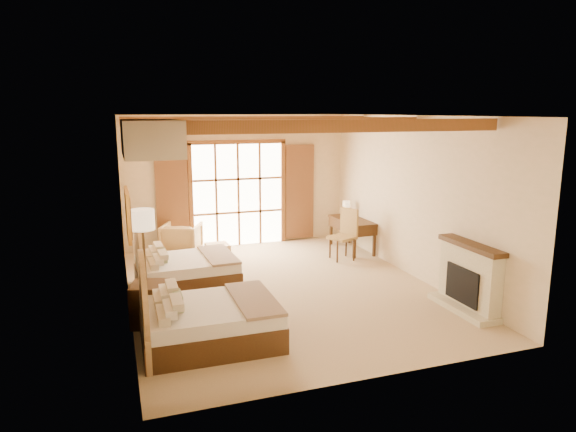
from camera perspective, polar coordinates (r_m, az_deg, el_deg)
name	(u,v)px	position (r m, az deg, el deg)	size (l,w,h in m)	color
floor	(282,289)	(9.75, -0.62, -8.07)	(7.00, 7.00, 0.00)	#CFB98D
wall_back	(238,181)	(12.67, -5.63, 3.91)	(5.50, 5.50, 0.00)	beige
wall_left	(124,215)	(8.88, -17.74, 0.12)	(7.00, 7.00, 0.00)	beige
wall_right	(413,197)	(10.52, 13.74, 2.06)	(7.00, 7.00, 0.00)	beige
ceiling	(282,116)	(9.18, -0.66, 11.08)	(7.00, 7.00, 0.00)	#A96834
ceiling_beams	(282,123)	(9.19, -0.66, 10.33)	(5.39, 4.60, 0.18)	brown
french_doors	(238,195)	(12.66, -5.54, 2.30)	(3.95, 0.08, 2.60)	white
fireplace	(468,281)	(9.10, 19.40, -6.81)	(0.46, 1.40, 1.16)	beige
painting	(128,214)	(8.12, -17.33, 0.18)	(0.06, 0.95, 0.75)	gold
canopy_valance	(151,138)	(6.75, -14.99, 8.39)	(0.70, 1.40, 0.45)	beige
bed_near	(200,319)	(7.54, -9.72, -11.20)	(1.93, 1.50, 1.26)	#3F2D12
bed_far	(180,269)	(9.94, -11.96, -5.74)	(1.88, 1.45, 1.20)	#3F2D12
nightstand	(150,304)	(8.39, -15.04, -9.41)	(0.55, 0.55, 0.66)	#3F2D12
floor_lamp	(143,227)	(8.27, -15.85, -1.15)	(0.38, 0.38, 1.79)	#3E2F1C
armchair	(182,240)	(12.03, -11.73, -2.60)	(0.82, 0.84, 0.77)	tan
ottoman	(218,252)	(11.66, -7.83, -3.96)	(0.49, 0.49, 0.36)	tan
desk	(352,234)	(12.36, 7.10, -1.95)	(0.66, 1.43, 0.76)	#3F2D12
desk_chair	(343,244)	(11.59, 6.14, -3.10)	(0.67, 0.65, 1.14)	#9D7D42
desk_lamp	(346,205)	(12.67, 6.51, 1.28)	(0.18, 0.18, 0.36)	#3E2F1C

